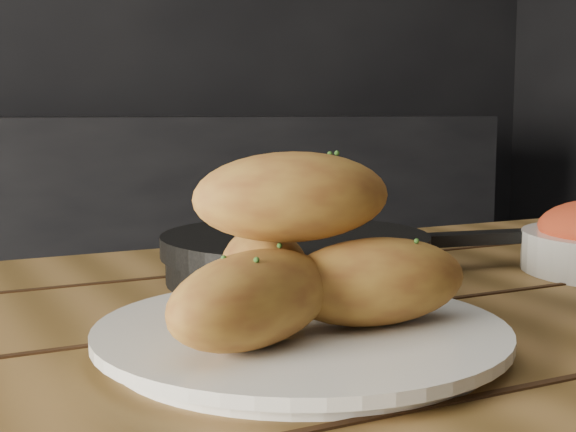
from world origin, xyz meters
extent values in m
cube|color=brown|center=(0.21, 0.23, 0.73)|extent=(1.60, 0.93, 0.04)
cylinder|color=white|center=(0.23, 0.26, 0.76)|extent=(0.25, 0.25, 0.01)
cylinder|color=white|center=(0.23, 0.26, 0.76)|extent=(0.28, 0.28, 0.01)
ellipsoid|color=#B68832|center=(0.18, 0.23, 0.80)|extent=(0.15, 0.12, 0.06)
ellipsoid|color=#B68832|center=(0.27, 0.23, 0.80)|extent=(0.14, 0.07, 0.06)
ellipsoid|color=#B68832|center=(0.22, 0.31, 0.80)|extent=(0.10, 0.14, 0.06)
ellipsoid|color=#B68832|center=(0.22, 0.25, 0.86)|extent=(0.14, 0.08, 0.06)
cylinder|color=black|center=(0.33, 0.46, 0.77)|extent=(0.25, 0.25, 0.03)
cylinder|color=black|center=(0.33, 0.46, 0.79)|extent=(0.26, 0.26, 0.02)
cube|color=black|center=(0.52, 0.43, 0.78)|extent=(0.14, 0.05, 0.01)
camera|label=1|loc=(-0.02, -0.21, 0.91)|focal=50.00mm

